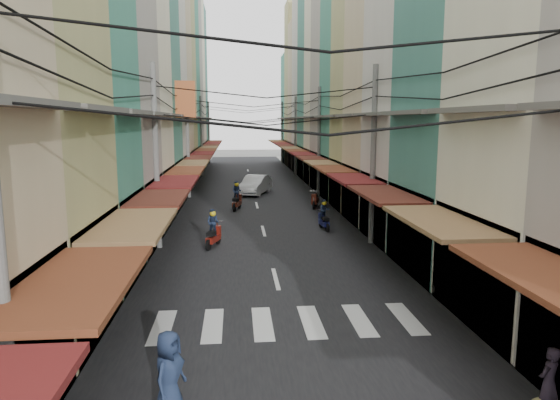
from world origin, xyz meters
TOP-DOWN VIEW (x-y plane):
  - ground at (0.00, 0.00)m, footprint 160.00×160.00m
  - road at (0.00, 20.00)m, footprint 10.00×80.00m
  - sidewalk_left at (-6.50, 20.00)m, footprint 3.00×80.00m
  - sidewalk_right at (6.50, 20.00)m, footprint 3.00×80.00m
  - crosswalk at (-0.00, -6.00)m, footprint 7.55×2.40m
  - building_row_left at (-7.92, 16.56)m, footprint 7.80×67.67m
  - building_row_right at (7.92, 16.45)m, footprint 7.80×68.98m
  - utility_poles at (0.00, 15.01)m, footprint 10.20×66.13m
  - white_car at (0.09, 19.24)m, footprint 5.60×3.63m
  - bicycle at (7.50, -3.00)m, footprint 1.59×0.66m
  - moving_scooters at (0.24, 8.51)m, footprint 6.70×11.78m
  - parked_scooters at (4.72, -4.25)m, footprint 12.94×15.98m
  - pedestrians at (-4.53, 0.98)m, footprint 11.84×19.89m
  - market_umbrella at (7.14, -5.19)m, footprint 2.24×2.24m
  - traffic_sign at (5.51, -6.10)m, footprint 0.10×0.67m

SIDE VIEW (x-z plane):
  - ground at x=0.00m, z-range 0.00..0.00m
  - white_car at x=0.09m, z-range -0.92..0.92m
  - bicycle at x=7.50m, z-range -0.54..0.54m
  - road at x=0.00m, z-range 0.00..0.02m
  - crosswalk at x=0.00m, z-range 0.02..0.03m
  - sidewalk_left at x=-6.50m, z-range 0.00..0.06m
  - sidewalk_right at x=6.50m, z-range 0.00..0.06m
  - parked_scooters at x=4.72m, z-range -0.02..0.95m
  - moving_scooters at x=0.24m, z-range -0.40..1.46m
  - pedestrians at x=-4.53m, z-range -0.05..2.18m
  - market_umbrella at x=7.14m, z-range 0.90..3.26m
  - traffic_sign at x=5.51m, z-range 0.71..3.74m
  - utility_poles at x=0.00m, z-range 2.49..10.69m
  - building_row_right at x=7.92m, z-range -1.89..20.71m
  - building_row_left at x=-7.92m, z-range -2.07..21.63m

